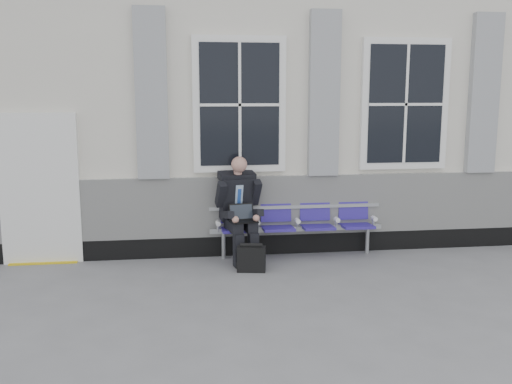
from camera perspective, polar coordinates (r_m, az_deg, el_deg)
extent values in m
plane|color=slate|center=(7.85, 15.55, -8.44)|extent=(70.00, 70.00, 0.00)
cube|color=beige|center=(10.77, 8.74, 8.08)|extent=(14.00, 4.00, 4.20)
cube|color=black|center=(9.12, 11.99, -4.74)|extent=(14.00, 0.10, 0.30)
cube|color=silver|center=(8.98, 12.15, -1.05)|extent=(14.00, 0.08, 0.90)
cube|color=#929497|center=(8.29, -10.42, 9.59)|extent=(0.45, 0.14, 2.40)
cube|color=#929497|center=(8.54, 6.82, 9.68)|extent=(0.45, 0.14, 2.40)
cube|color=#929497|center=(9.48, 21.82, 9.07)|extent=(0.45, 0.14, 2.40)
cube|color=white|center=(8.34, -1.68, 8.71)|extent=(1.35, 0.10, 1.95)
cube|color=black|center=(8.29, -1.64, 8.71)|extent=(1.15, 0.02, 1.75)
cube|color=white|center=(8.95, 14.63, 8.48)|extent=(1.35, 0.10, 1.95)
cube|color=black|center=(8.91, 14.75, 8.47)|extent=(1.15, 0.02, 1.75)
cube|color=black|center=(8.77, -20.58, 0.27)|extent=(0.95, 0.30, 2.10)
cube|color=white|center=(8.63, -20.80, 0.10)|extent=(1.10, 0.10, 2.20)
cube|color=gold|center=(8.88, -20.34, -6.49)|extent=(0.95, 0.30, 0.02)
cube|color=#9EA0A3|center=(8.55, 4.10, -3.67)|extent=(2.60, 0.07, 0.07)
cube|color=#9EA0A3|center=(8.60, 3.96, -1.47)|extent=(2.60, 0.05, 0.05)
cylinder|color=#9EA0A3|center=(8.46, -3.27, -5.38)|extent=(0.06, 0.06, 0.39)
cylinder|color=#9EA0A3|center=(8.89, 11.07, -4.80)|extent=(0.06, 0.06, 0.39)
cube|color=navy|center=(8.33, -1.87, -3.79)|extent=(0.46, 0.42, 0.07)
cube|color=navy|center=(8.48, -2.02, -1.75)|extent=(0.46, 0.10, 0.40)
cube|color=navy|center=(8.41, 2.21, -3.67)|extent=(0.46, 0.42, 0.07)
cube|color=navy|center=(8.56, 1.98, -1.65)|extent=(0.46, 0.10, 0.40)
cube|color=navy|center=(8.53, 6.19, -3.52)|extent=(0.46, 0.42, 0.07)
cube|color=navy|center=(8.68, 5.89, -1.53)|extent=(0.46, 0.10, 0.40)
cube|color=navy|center=(8.69, 10.04, -3.37)|extent=(0.46, 0.42, 0.07)
cube|color=navy|center=(8.83, 9.68, -1.42)|extent=(0.46, 0.10, 0.40)
cylinder|color=white|center=(8.32, -3.82, -3.13)|extent=(0.07, 0.12, 0.07)
cylinder|color=white|center=(8.37, 0.15, -3.02)|extent=(0.07, 0.12, 0.07)
cylinder|color=white|center=(8.47, 4.18, -2.89)|extent=(0.07, 0.12, 0.07)
cylinder|color=white|center=(8.61, 8.10, -2.75)|extent=(0.07, 0.12, 0.07)
cylinder|color=white|center=(8.79, 11.74, -2.61)|extent=(0.07, 0.12, 0.07)
cube|color=black|center=(8.03, -1.61, -7.30)|extent=(0.17, 0.30, 0.10)
cube|color=black|center=(8.09, -0.13, -7.16)|extent=(0.17, 0.30, 0.10)
cube|color=black|center=(8.03, -1.76, -5.84)|extent=(0.16, 0.16, 0.47)
cube|color=black|center=(8.09, -0.28, -5.71)|extent=(0.16, 0.16, 0.47)
cube|color=black|center=(8.18, -2.26, -3.37)|extent=(0.24, 0.51, 0.15)
cube|color=black|center=(8.24, -0.81, -3.26)|extent=(0.24, 0.51, 0.15)
cube|color=black|center=(8.34, -1.99, -0.59)|extent=(0.52, 0.45, 0.69)
cube|color=#A3BBD6|center=(8.21, -1.72, -0.60)|extent=(0.13, 0.12, 0.39)
cube|color=#2249A1|center=(8.20, -1.70, -0.76)|extent=(0.06, 0.09, 0.32)
cube|color=black|center=(8.25, -1.93, 1.60)|extent=(0.56, 0.35, 0.16)
cylinder|color=tan|center=(8.19, -1.83, 2.07)|extent=(0.12, 0.12, 0.11)
sphere|color=tan|center=(8.11, -1.70, 2.77)|extent=(0.23, 0.23, 0.23)
cube|color=black|center=(8.15, -3.52, -0.23)|extent=(0.17, 0.32, 0.40)
cube|color=black|center=(8.30, -0.05, -0.03)|extent=(0.17, 0.32, 0.40)
cube|color=black|center=(8.02, -2.84, -2.28)|extent=(0.16, 0.35, 0.15)
cube|color=black|center=(8.15, 0.11, -2.07)|extent=(0.16, 0.35, 0.15)
sphere|color=tan|center=(7.91, -2.07, -2.78)|extent=(0.10, 0.10, 0.10)
sphere|color=tan|center=(8.00, 0.02, -2.62)|extent=(0.10, 0.10, 0.10)
cube|color=black|center=(8.05, -1.21, -2.95)|extent=(0.40, 0.31, 0.02)
cube|color=black|center=(8.14, -1.48, -1.98)|extent=(0.37, 0.16, 0.23)
cube|color=black|center=(8.13, -1.46, -1.99)|extent=(0.33, 0.14, 0.20)
cube|color=black|center=(7.86, -0.47, -6.73)|extent=(0.41, 0.23, 0.35)
cylinder|color=black|center=(7.80, -0.47, -5.36)|extent=(0.31, 0.11, 0.06)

